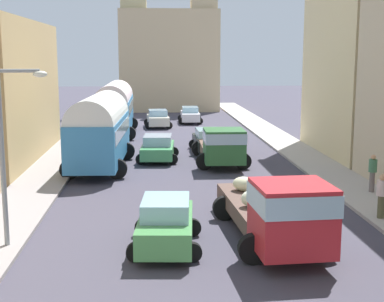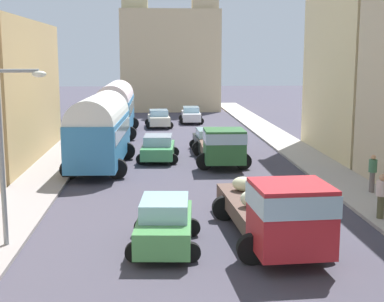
% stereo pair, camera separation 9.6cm
% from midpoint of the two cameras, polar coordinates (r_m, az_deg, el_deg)
% --- Properties ---
extents(ground_plane, '(154.00, 154.00, 0.00)m').
position_cam_midpoint_polar(ground_plane, '(35.06, -1.07, -0.10)').
color(ground_plane, '#413E4B').
extents(sidewalk_left, '(2.50, 70.00, 0.14)m').
position_cam_midpoint_polar(sidewalk_left, '(35.43, -12.86, -0.13)').
color(sidewalk_left, gray).
rests_on(sidewalk_left, ground).
extents(sidewalk_right, '(2.50, 70.00, 0.14)m').
position_cam_midpoint_polar(sidewalk_right, '(36.15, 10.48, 0.15)').
color(sidewalk_right, '#B2AAA1').
rests_on(sidewalk_right, ground).
extents(building_left_2, '(4.32, 14.33, 8.03)m').
position_cam_midpoint_polar(building_left_2, '(33.79, -19.37, 5.83)').
color(building_left_2, tan).
rests_on(building_left_2, ground).
extents(building_right_2, '(6.42, 9.92, 12.23)m').
position_cam_midpoint_polar(building_right_2, '(35.39, 18.11, 9.50)').
color(building_right_2, beige).
rests_on(building_right_2, ground).
extents(distant_church, '(10.81, 7.61, 17.81)m').
position_cam_midpoint_polar(distant_church, '(62.63, -2.46, 10.13)').
color(distant_church, tan).
rests_on(distant_church, ground).
extents(parked_bus_0, '(3.55, 8.37, 4.00)m').
position_cam_midpoint_polar(parked_bus_0, '(30.01, -9.64, 2.31)').
color(parked_bus_0, teal).
rests_on(parked_bus_0, ground).
extents(parked_bus_1, '(3.30, 9.63, 4.03)m').
position_cam_midpoint_polar(parked_bus_1, '(42.87, -8.02, 4.62)').
color(parked_bus_1, teal).
rests_on(parked_bus_1, ground).
extents(cargo_truck_0, '(3.30, 7.57, 2.44)m').
position_cam_midpoint_polar(cargo_truck_0, '(17.63, 8.68, -6.06)').
color(cargo_truck_0, '#B02027').
rests_on(cargo_truck_0, ground).
extents(cargo_truck_1, '(3.06, 7.23, 2.20)m').
position_cam_midpoint_polar(cargo_truck_1, '(30.73, 2.92, 0.68)').
color(cargo_truck_1, '#2A5D2E').
rests_on(cargo_truck_1, ground).
extents(car_0, '(2.30, 4.41, 1.47)m').
position_cam_midpoint_polar(car_0, '(34.95, 1.60, 1.10)').
color(car_0, '#212625').
rests_on(car_0, ground).
extents(car_1, '(2.24, 4.10, 1.46)m').
position_cam_midpoint_polar(car_1, '(50.26, -0.26, 3.78)').
color(car_1, silver).
rests_on(car_1, ground).
extents(car_2, '(2.44, 3.96, 1.62)m').
position_cam_midpoint_polar(car_2, '(17.58, -2.87, -7.52)').
color(car_2, '#4B914C').
rests_on(car_2, ground).
extents(car_3, '(2.54, 3.91, 1.49)m').
position_cam_midpoint_polar(car_3, '(32.13, -3.64, 0.33)').
color(car_3, '#469959').
rests_on(car_3, ground).
extents(car_4, '(2.44, 3.75, 1.51)m').
position_cam_midpoint_polar(car_4, '(47.14, -3.61, 3.38)').
color(car_4, beige).
rests_on(car_4, ground).
extents(pedestrian_0, '(0.39, 0.39, 1.80)m').
position_cam_midpoint_polar(pedestrian_0, '(25.33, 18.08, -2.09)').
color(pedestrian_0, slate).
rests_on(pedestrian_0, ground).
extents(pedestrian_1, '(0.52, 0.52, 1.79)m').
position_cam_midpoint_polar(pedestrian_1, '(21.38, 18.92, -4.33)').
color(pedestrian_1, brown).
rests_on(pedestrian_1, ground).
extents(streetlamp_near, '(1.57, 0.28, 5.70)m').
position_cam_midpoint_polar(streetlamp_near, '(17.83, -18.59, 0.89)').
color(streetlamp_near, gray).
rests_on(streetlamp_near, ground).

